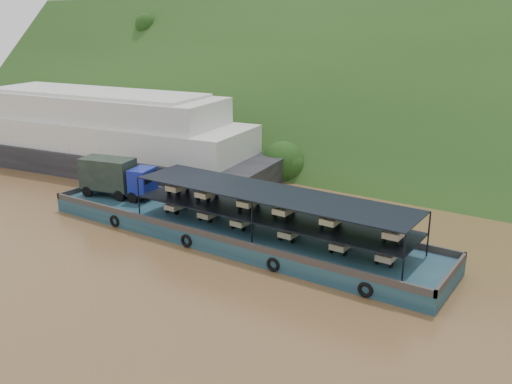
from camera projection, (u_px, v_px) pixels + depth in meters
The scene contains 4 objects.
ground at pixel (256, 244), 45.41m from camera, with size 160.00×160.00×0.00m, color brown.
hillside at pixel (409, 154), 74.03m from camera, with size 140.00×28.00×28.00m, color #1A3413.
cargo_barge at pixel (220, 222), 46.85m from camera, with size 35.00×7.18×4.77m.
passenger_ferry at pixel (99, 134), 67.08m from camera, with size 45.56×16.82×9.01m.
Camera 1 is at (23.22, -35.07, 17.59)m, focal length 40.00 mm.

